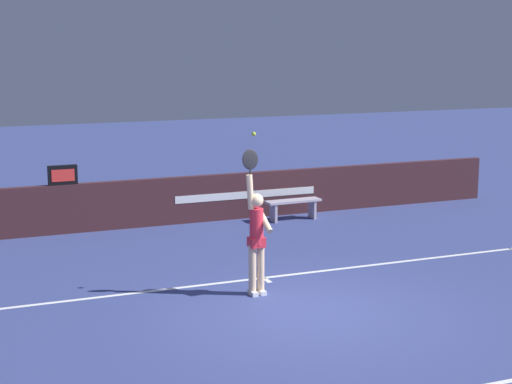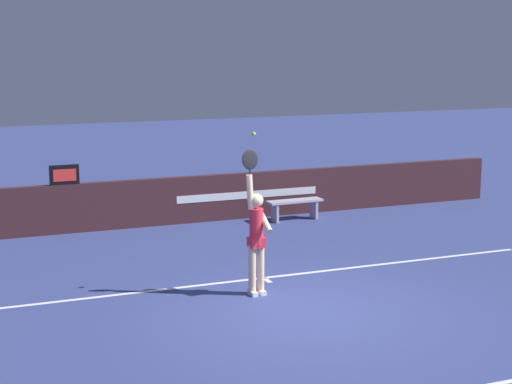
# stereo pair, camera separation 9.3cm
# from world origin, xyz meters

# --- Properties ---
(ground_plane) EXTENTS (60.00, 60.00, 0.00)m
(ground_plane) POSITION_xyz_m (0.00, 0.00, 0.00)
(ground_plane) COLOR navy
(court_lines) EXTENTS (10.99, 5.28, 0.00)m
(court_lines) POSITION_xyz_m (0.00, -0.65, 0.00)
(court_lines) COLOR white
(court_lines) RESTS_ON ground
(back_wall) EXTENTS (16.22, 0.18, 1.09)m
(back_wall) POSITION_xyz_m (0.00, 6.63, 0.54)
(back_wall) COLOR #3E2125
(back_wall) RESTS_ON ground
(speed_display) EXTENTS (0.63, 0.13, 0.42)m
(speed_display) POSITION_xyz_m (-2.78, 6.63, 1.30)
(speed_display) COLOR black
(speed_display) RESTS_ON back_wall
(tennis_player) EXTENTS (0.45, 0.49, 2.47)m
(tennis_player) POSITION_xyz_m (-0.47, 1.11, 1.02)
(tennis_player) COLOR beige
(tennis_player) RESTS_ON ground
(tennis_ball) EXTENTS (0.07, 0.07, 0.07)m
(tennis_ball) POSITION_xyz_m (-0.47, 1.21, 2.68)
(tennis_ball) COLOR #C9DB36
(courtside_bench_near) EXTENTS (1.35, 0.40, 0.48)m
(courtside_bench_near) POSITION_xyz_m (2.42, 5.98, 0.36)
(courtside_bench_near) COLOR #B6ABBB
(courtside_bench_near) RESTS_ON ground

